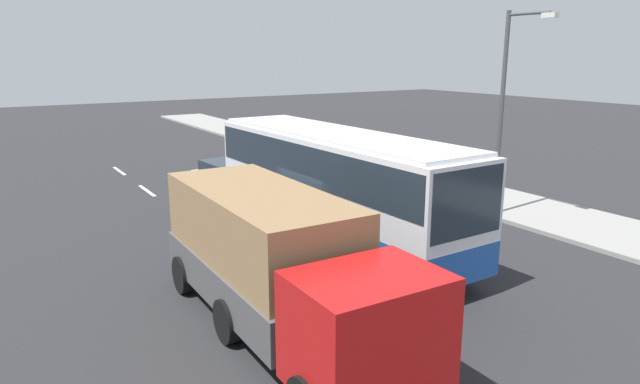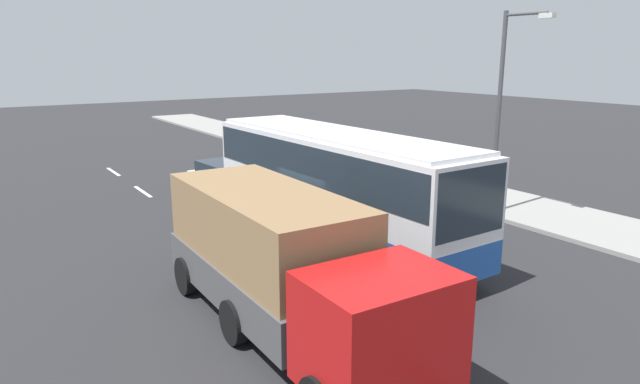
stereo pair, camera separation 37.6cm
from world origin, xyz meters
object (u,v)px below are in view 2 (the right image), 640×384
at_px(car_white_minivan, 226,178).
at_px(cargo_truck, 283,260).
at_px(coach_bus, 335,177).
at_px(street_lamp, 504,101).
at_px(car_red_compact, 312,171).
at_px(pedestrian_near_curb, 442,165).

bearing_deg(car_white_minivan, cargo_truck, -22.60).
height_order(coach_bus, street_lamp, street_lamp).
relative_size(car_red_compact, pedestrian_near_curb, 2.93).
distance_m(cargo_truck, car_white_minivan, 12.49).
xyz_separation_m(coach_bus, car_white_minivan, (-7.91, -0.15, -1.48)).
bearing_deg(car_red_compact, car_white_minivan, -103.06).
xyz_separation_m(coach_bus, pedestrian_near_curb, (-3.64, 8.41, -1.15)).
relative_size(car_red_compact, street_lamp, 0.67).
relative_size(coach_bus, car_red_compact, 2.22).
xyz_separation_m(car_red_compact, street_lamp, (7.81, 3.13, 3.53)).
relative_size(coach_bus, cargo_truck, 1.31).
xyz_separation_m(car_red_compact, car_white_minivan, (-0.80, -3.85, -0.03)).
height_order(cargo_truck, street_lamp, street_lamp).
bearing_deg(cargo_truck, coach_bus, 134.68).
distance_m(cargo_truck, pedestrian_near_curb, 14.63).
bearing_deg(pedestrian_near_curb, car_white_minivan, -104.94).
xyz_separation_m(cargo_truck, street_lamp, (-3.21, 10.93, 2.70)).
distance_m(car_red_compact, street_lamp, 9.12).
distance_m(car_white_minivan, pedestrian_near_curb, 9.58).
relative_size(cargo_truck, car_white_minivan, 1.94).
bearing_deg(street_lamp, car_white_minivan, -140.99).
relative_size(car_red_compact, car_white_minivan, 1.14).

